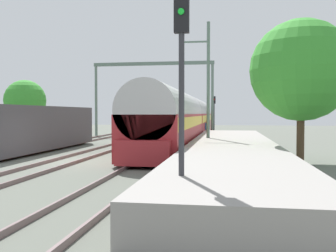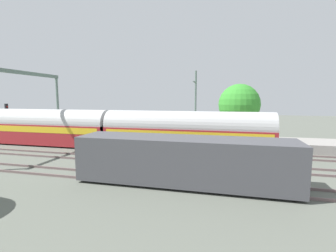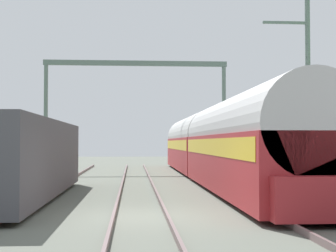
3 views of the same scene
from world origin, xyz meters
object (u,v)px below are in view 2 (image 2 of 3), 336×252
freight_car (184,160)px  person_crossing (83,134)px  railway_signal_far (7,116)px  passenger_train (109,129)px  catenary_gantry (11,93)px

freight_car → person_crossing: 17.07m
person_crossing → railway_signal_far: bearing=-95.4°
passenger_train → person_crossing: passenger_train is taller
person_crossing → catenary_gantry: size_ratio=0.13×
person_crossing → freight_car: bearing=49.2°
freight_car → railway_signal_far: size_ratio=2.88×
railway_signal_far → catenary_gantry: size_ratio=0.35×
freight_car → passenger_train: bearing=47.7°
passenger_train → freight_car: 12.77m
catenary_gantry → railway_signal_far: bearing=50.2°
freight_car → catenary_gantry: 18.10m
passenger_train → catenary_gantry: size_ratio=2.53×
person_crossing → catenary_gantry: (-5.94, 3.43, 4.64)m
person_crossing → passenger_train: bearing=64.8°
freight_car → railway_signal_far: bearing=66.8°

